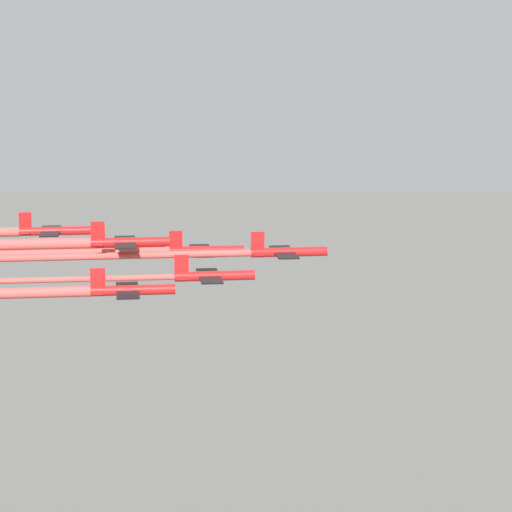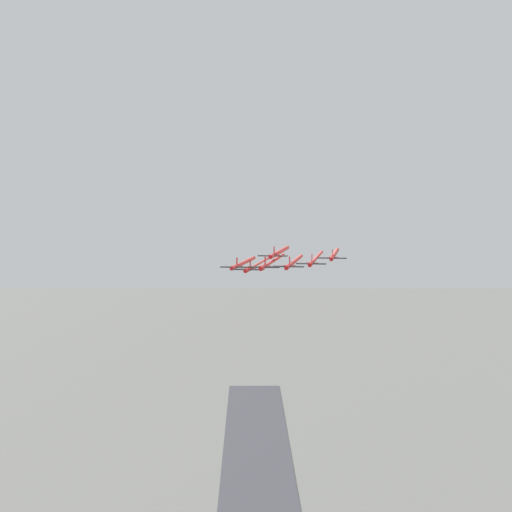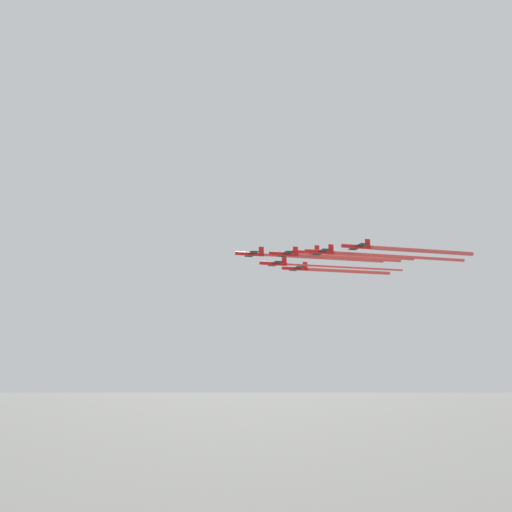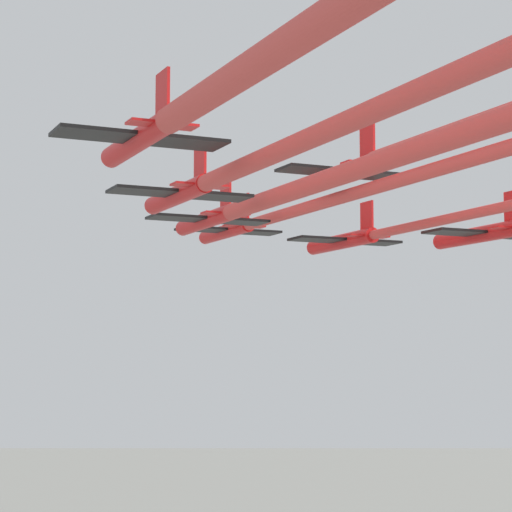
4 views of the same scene
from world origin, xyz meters
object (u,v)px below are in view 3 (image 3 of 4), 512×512
object	(u,v)px
jet_3	(321,252)
jet_2	(274,263)
jet_0	(251,254)
jet_4	(307,252)
jet_1	(285,254)
jet_6	(357,247)
jet_5	(296,268)

from	to	relation	value
jet_3	jet_2	bearing A→B (deg)	29.54
jet_0	jet_4	size ratio (longest dim) A/B	1.00
jet_1	jet_6	world-z (taller)	jet_6
jet_2	jet_4	world-z (taller)	jet_4
jet_5	jet_4	bearing A→B (deg)	180.00
jet_3	jet_4	distance (m)	12.24
jet_4	jet_0	bearing A→B (deg)	90.00
jet_3	jet_1	bearing A→B (deg)	59.53
jet_2	jet_3	xyz separation A→B (m)	(-12.34, -16.64, 1.11)
jet_2	jet_4	distance (m)	12.33
jet_2	jet_3	world-z (taller)	jet_3
jet_1	jet_3	xyz separation A→B (m)	(-1.35, -11.77, 0.05)
jet_2	jet_3	bearing A→B (deg)	-150.46
jet_5	jet_6	size ratio (longest dim) A/B	1.00
jet_4	jet_5	xyz separation A→B (m)	(10.98, 4.87, -3.70)
jet_0	jet_4	xyz separation A→B (m)	(8.28, -18.67, 1.72)
jet_1	jet_5	bearing A→B (deg)	-29.54
jet_1	jet_3	distance (m)	11.85
jet_2	jet_3	distance (m)	20.74
jet_0	jet_6	distance (m)	35.54
jet_1	jet_2	bearing A→B (deg)	-0.00
jet_4	jet_6	bearing A→B (deg)	-150.46
jet_4	jet_6	size ratio (longest dim) A/B	1.00
jet_4	jet_6	xyz separation A→B (m)	(-12.34, -16.64, -1.28)
jet_0	jet_1	xyz separation A→B (m)	(-1.35, -11.77, -0.65)
jet_0	jet_5	distance (m)	23.78
jet_2	jet_0	bearing A→B (deg)	120.47
jet_4	jet_5	world-z (taller)	jet_4
jet_0	jet_4	bearing A→B (deg)	-90.00
jet_5	jet_2	bearing A→B (deg)	120.47
jet_2	jet_5	distance (m)	11.85
jet_3	jet_0	bearing A→B (deg)	59.53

